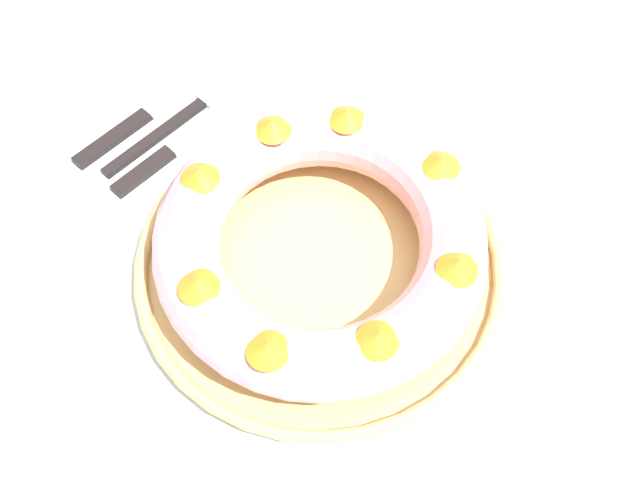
# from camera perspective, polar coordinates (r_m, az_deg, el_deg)

# --- Properties ---
(dining_table) EXTENTS (1.26, 1.13, 0.74)m
(dining_table) POSITION_cam_1_polar(r_m,az_deg,el_deg) (0.78, -2.34, -6.86)
(dining_table) COLOR silver
(dining_table) RESTS_ON ground_plane
(serving_dish) EXTENTS (0.34, 0.34, 0.02)m
(serving_dish) POSITION_cam_1_polar(r_m,az_deg,el_deg) (0.70, 0.00, -1.74)
(serving_dish) COLOR tan
(serving_dish) RESTS_ON dining_table
(bundt_cake) EXTENTS (0.30, 0.30, 0.07)m
(bundt_cake) POSITION_cam_1_polar(r_m,az_deg,el_deg) (0.66, -0.00, 0.04)
(bundt_cake) COLOR #E09EAD
(bundt_cake) RESTS_ON serving_dish
(fork) EXTENTS (0.02, 0.19, 0.01)m
(fork) POSITION_cam_1_polar(r_m,az_deg,el_deg) (0.82, -10.30, 9.29)
(fork) COLOR black
(fork) RESTS_ON dining_table
(serving_knife) EXTENTS (0.02, 0.21, 0.01)m
(serving_knife) POSITION_cam_1_polar(r_m,az_deg,el_deg) (0.83, -13.19, 9.21)
(serving_knife) COLOR black
(serving_knife) RESTS_ON dining_table
(cake_knife) EXTENTS (0.02, 0.16, 0.01)m
(cake_knife) POSITION_cam_1_polar(r_m,az_deg,el_deg) (0.80, -11.46, 6.52)
(cake_knife) COLOR black
(cake_knife) RESTS_ON dining_table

